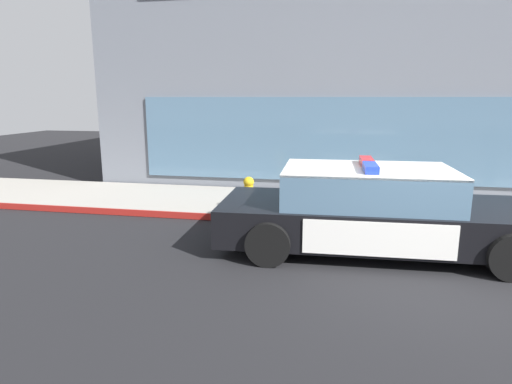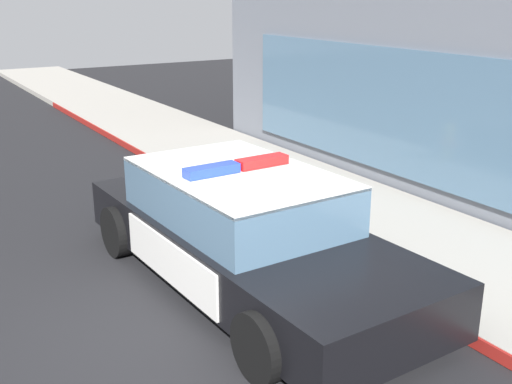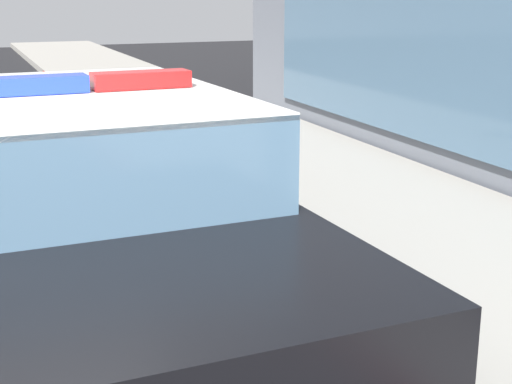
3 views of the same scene
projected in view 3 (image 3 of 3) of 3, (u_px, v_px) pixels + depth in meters
sidewalk at (497, 280)px, 5.27m from camera, size 48.00×2.70×0.15m
curb_red_paint at (321, 310)px, 4.78m from camera, size 28.80×0.04×0.14m
police_cruiser at (101, 199)px, 5.03m from camera, size 5.20×2.28×1.49m
fire_hydrant at (208, 141)px, 7.81m from camera, size 0.34×0.39×0.73m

